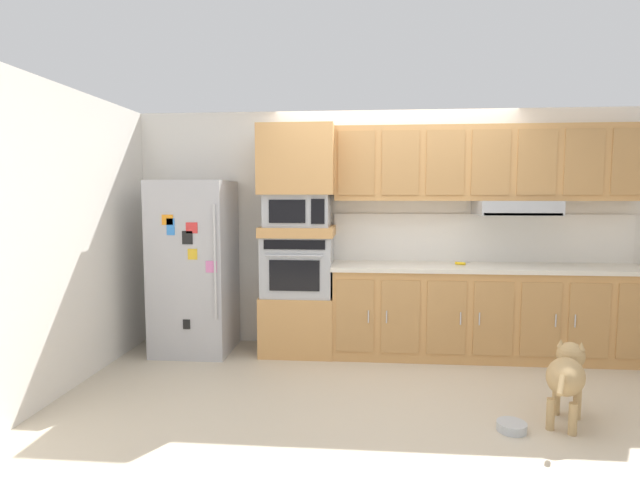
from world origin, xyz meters
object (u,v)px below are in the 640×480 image
(microwave, at_px, (298,210))
(screwdriver, at_px, (461,263))
(dog_food_bowl, at_px, (512,426))
(built_in_oven, at_px, (298,265))
(dog, at_px, (567,373))
(refrigerator, at_px, (195,267))

(microwave, height_order, screwdriver, microwave)
(microwave, xyz_separation_m, dog_food_bowl, (1.68, -1.60, -1.43))
(built_in_oven, relative_size, dog, 0.97)
(refrigerator, bearing_deg, dog, -22.78)
(built_in_oven, xyz_separation_m, dog, (2.11, -1.40, -0.55))
(microwave, bearing_deg, screwdriver, 1.20)
(refrigerator, relative_size, dog, 2.45)
(dog, bearing_deg, built_in_oven, 84.34)
(built_in_oven, distance_m, dog_food_bowl, 2.48)
(built_in_oven, distance_m, screwdriver, 1.64)
(built_in_oven, xyz_separation_m, dog_food_bowl, (1.68, -1.60, -0.87))
(screwdriver, height_order, dog_food_bowl, screwdriver)
(screwdriver, bearing_deg, refrigerator, -177.84)
(refrigerator, xyz_separation_m, microwave, (1.07, 0.07, 0.58))
(dog, bearing_deg, dog_food_bowl, 142.66)
(screwdriver, relative_size, dog, 0.23)
(microwave, distance_m, dog, 2.77)
(dog_food_bowl, bearing_deg, screwdriver, 91.57)
(refrigerator, relative_size, dog_food_bowl, 8.80)
(refrigerator, height_order, screwdriver, refrigerator)
(microwave, bearing_deg, refrigerator, -176.37)
(built_in_oven, height_order, screwdriver, built_in_oven)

